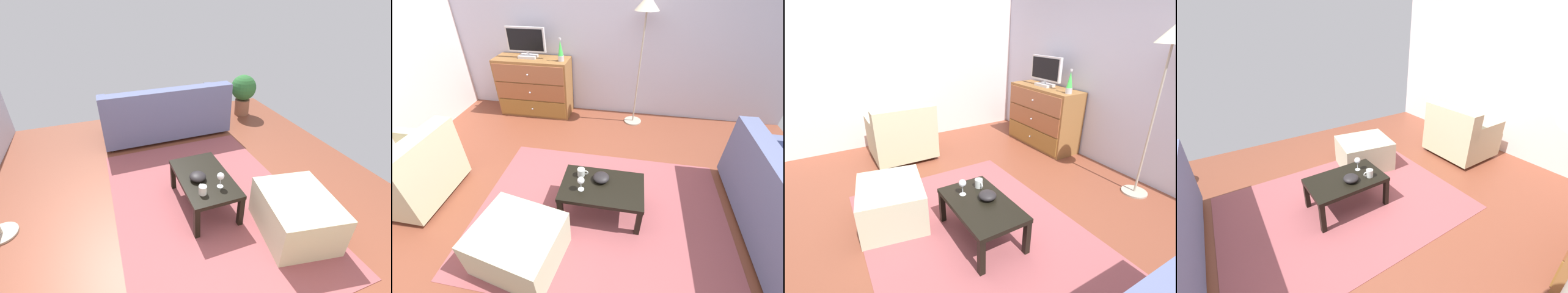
{
  "view_description": "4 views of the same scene",
  "coord_description": "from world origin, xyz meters",
  "views": [
    {
      "loc": [
        -1.78,
        0.67,
        1.97
      ],
      "look_at": [
        0.27,
        -0.09,
        0.69
      ],
      "focal_mm": 24.43,
      "sensor_mm": 36.0,
      "label": 1
    },
    {
      "loc": [
        0.35,
        -1.81,
        2.11
      ],
      "look_at": [
        0.02,
        0.03,
        0.69
      ],
      "focal_mm": 22.02,
      "sensor_mm": 36.0,
      "label": 2
    },
    {
      "loc": [
        1.97,
        -1.2,
        1.8
      ],
      "look_at": [
        0.08,
        -0.1,
        0.85
      ],
      "focal_mm": 25.53,
      "sensor_mm": 36.0,
      "label": 3
    },
    {
      "loc": [
        1.15,
        1.81,
        1.84
      ],
      "look_at": [
        -0.14,
        -0.14,
        0.67
      ],
      "focal_mm": 22.19,
      "sensor_mm": 36.0,
      "label": 4
    }
  ],
  "objects": [
    {
      "name": "armchair",
      "position": [
        -1.84,
        -0.29,
        0.33
      ],
      "size": [
        0.8,
        0.85,
        0.81
      ],
      "color": "#332319",
      "rests_on": "ground_plane"
    },
    {
      "name": "wine_glass",
      "position": [
        0.0,
        -0.24,
        0.48
      ],
      "size": [
        0.07,
        0.07,
        0.16
      ],
      "color": "silver",
      "rests_on": "coffee_table"
    },
    {
      "name": "ground_plane",
      "position": [
        0.0,
        0.0,
        -0.03
      ],
      "size": [
        5.69,
        4.73,
        0.05
      ],
      "primitive_type": "cube",
      "color": "brown"
    },
    {
      "name": "coffee_table",
      "position": [
        0.2,
        -0.16,
        0.32
      ],
      "size": [
        0.82,
        0.5,
        0.37
      ],
      "color": "black",
      "rests_on": "ground_plane"
    },
    {
      "name": "mug",
      "position": [
        -0.03,
        -0.05,
        0.41
      ],
      "size": [
        0.11,
        0.08,
        0.08
      ],
      "color": "silver",
      "rests_on": "coffee_table"
    },
    {
      "name": "area_rug",
      "position": [
        0.2,
        -0.2,
        0.0
      ],
      "size": [
        2.6,
        1.9,
        0.01
      ],
      "primitive_type": "cube",
      "color": "#92494C",
      "rests_on": "ground_plane"
    },
    {
      "name": "wall_plain_left",
      "position": [
        -2.61,
        0.0,
        1.39
      ],
      "size": [
        0.12,
        4.73,
        2.78
      ],
      "primitive_type": "cube",
      "color": "silver",
      "rests_on": "ground_plane"
    },
    {
      "name": "bowl_decorative",
      "position": [
        0.18,
        -0.08,
        0.4
      ],
      "size": [
        0.16,
        0.16,
        0.07
      ],
      "primitive_type": "ellipsoid",
      "color": "black",
      "rests_on": "coffee_table"
    },
    {
      "name": "ottoman",
      "position": [
        -0.43,
        -0.8,
        0.21
      ],
      "size": [
        0.79,
        0.71,
        0.41
      ],
      "primitive_type": "cube",
      "rotation": [
        0.0,
        0.0,
        -0.17
      ],
      "color": "#B9BB99",
      "rests_on": "ground_plane"
    }
  ]
}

